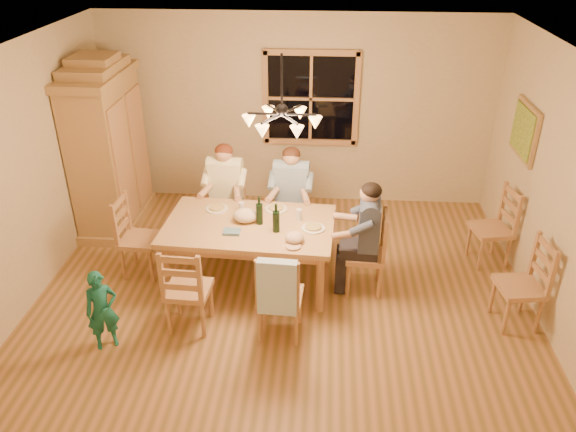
# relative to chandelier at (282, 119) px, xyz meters

# --- Properties ---
(floor) EXTENTS (5.50, 5.50, 0.00)m
(floor) POSITION_rel_chandelier_xyz_m (0.00, 0.00, -2.08)
(floor) COLOR olive
(floor) RESTS_ON ground
(ceiling) EXTENTS (5.50, 5.00, 0.02)m
(ceiling) POSITION_rel_chandelier_xyz_m (0.00, 0.00, 0.62)
(ceiling) COLOR white
(ceiling) RESTS_ON wall_back
(wall_back) EXTENTS (5.50, 0.02, 2.70)m
(wall_back) POSITION_rel_chandelier_xyz_m (0.00, 2.50, -0.73)
(wall_back) COLOR #C4B68A
(wall_back) RESTS_ON floor
(wall_left) EXTENTS (0.02, 5.00, 2.70)m
(wall_left) POSITION_rel_chandelier_xyz_m (-2.75, 0.00, -0.73)
(wall_left) COLOR #C4B68A
(wall_left) RESTS_ON floor
(wall_right) EXTENTS (0.02, 5.00, 2.70)m
(wall_right) POSITION_rel_chandelier_xyz_m (2.75, 0.00, -0.73)
(wall_right) COLOR #C4B68A
(wall_right) RESTS_ON floor
(window) EXTENTS (1.30, 0.06, 1.30)m
(window) POSITION_rel_chandelier_xyz_m (0.20, 2.47, -0.53)
(window) COLOR black
(window) RESTS_ON wall_back
(painting) EXTENTS (0.06, 0.78, 0.64)m
(painting) POSITION_rel_chandelier_xyz_m (2.71, 1.20, -0.48)
(painting) COLOR olive
(painting) RESTS_ON wall_right
(chandelier) EXTENTS (0.77, 0.68, 0.71)m
(chandelier) POSITION_rel_chandelier_xyz_m (0.00, 0.00, 0.00)
(chandelier) COLOR black
(chandelier) RESTS_ON ceiling
(armoire) EXTENTS (0.66, 1.40, 2.30)m
(armoire) POSITION_rel_chandelier_xyz_m (-2.42, 1.57, -1.02)
(armoire) COLOR olive
(armoire) RESTS_ON floor
(dining_table) EXTENTS (1.94, 1.25, 0.76)m
(dining_table) POSITION_rel_chandelier_xyz_m (-0.40, 0.28, -1.42)
(dining_table) COLOR #B1804F
(dining_table) RESTS_ON floor
(chair_far_left) EXTENTS (0.46, 0.44, 0.99)m
(chair_far_left) POSITION_rel_chandelier_xyz_m (-0.82, 1.20, -1.77)
(chair_far_left) COLOR #A9794A
(chair_far_left) RESTS_ON floor
(chair_far_right) EXTENTS (0.46, 0.44, 0.99)m
(chair_far_right) POSITION_rel_chandelier_xyz_m (0.02, 1.15, -1.77)
(chair_far_right) COLOR #A9794A
(chair_far_right) RESTS_ON floor
(chair_near_left) EXTENTS (0.46, 0.44, 0.99)m
(chair_near_left) POSITION_rel_chandelier_xyz_m (-0.92, -0.58, -1.77)
(chair_near_left) COLOR #A9794A
(chair_near_left) RESTS_ON floor
(chair_near_right) EXTENTS (0.46, 0.44, 0.99)m
(chair_near_right) POSITION_rel_chandelier_xyz_m (0.02, -0.63, -1.77)
(chair_near_right) COLOR #A9794A
(chair_near_right) RESTS_ON floor
(chair_end_left) EXTENTS (0.44, 0.46, 0.99)m
(chair_end_left) POSITION_rel_chandelier_xyz_m (-1.70, 0.36, -1.77)
(chair_end_left) COLOR #A9794A
(chair_end_left) RESTS_ON floor
(chair_end_right) EXTENTS (0.44, 0.46, 0.99)m
(chair_end_right) POSITION_rel_chandelier_xyz_m (0.91, 0.21, -1.77)
(chair_end_right) COLOR #A9794A
(chair_end_right) RESTS_ON floor
(adult_woman) EXTENTS (0.41, 0.44, 0.87)m
(adult_woman) POSITION_rel_chandelier_xyz_m (-0.82, 1.20, -1.24)
(adult_woman) COLOR #FAF6C1
(adult_woman) RESTS_ON floor
(adult_plaid_man) EXTENTS (0.41, 0.44, 0.87)m
(adult_plaid_man) POSITION_rel_chandelier_xyz_m (0.02, 1.15, -1.24)
(adult_plaid_man) COLOR #34658F
(adult_plaid_man) RESTS_ON floor
(adult_slate_man) EXTENTS (0.44, 0.41, 0.87)m
(adult_slate_man) POSITION_rel_chandelier_xyz_m (0.91, 0.21, -1.24)
(adult_slate_man) COLOR #424E6A
(adult_slate_man) RESTS_ON floor
(towel) EXTENTS (0.38, 0.12, 0.58)m
(towel) POSITION_rel_chandelier_xyz_m (0.01, -0.82, -1.38)
(towel) COLOR #B8DBF9
(towel) RESTS_ON chair_near_right
(wine_bottle_a) EXTENTS (0.08, 0.08, 0.33)m
(wine_bottle_a) POSITION_rel_chandelier_xyz_m (-0.28, 0.30, -1.15)
(wine_bottle_a) COLOR black
(wine_bottle_a) RESTS_ON dining_table
(wine_bottle_b) EXTENTS (0.08, 0.08, 0.33)m
(wine_bottle_b) POSITION_rel_chandelier_xyz_m (-0.08, 0.14, -1.15)
(wine_bottle_b) COLOR black
(wine_bottle_b) RESTS_ON dining_table
(plate_woman) EXTENTS (0.26, 0.26, 0.02)m
(plate_woman) POSITION_rel_chandelier_xyz_m (-0.82, 0.59, -1.31)
(plate_woman) COLOR white
(plate_woman) RESTS_ON dining_table
(plate_plaid) EXTENTS (0.26, 0.26, 0.02)m
(plate_plaid) POSITION_rel_chandelier_xyz_m (-0.13, 0.64, -1.31)
(plate_plaid) COLOR white
(plate_plaid) RESTS_ON dining_table
(plate_slate) EXTENTS (0.26, 0.26, 0.02)m
(plate_slate) POSITION_rel_chandelier_xyz_m (0.32, 0.21, -1.31)
(plate_slate) COLOR white
(plate_slate) RESTS_ON dining_table
(wine_glass_a) EXTENTS (0.06, 0.06, 0.14)m
(wine_glass_a) POSITION_rel_chandelier_xyz_m (-0.51, 0.52, -1.25)
(wine_glass_a) COLOR silver
(wine_glass_a) RESTS_ON dining_table
(wine_glass_b) EXTENTS (0.06, 0.06, 0.14)m
(wine_glass_b) POSITION_rel_chandelier_xyz_m (0.15, 0.40, -1.25)
(wine_glass_b) COLOR silver
(wine_glass_b) RESTS_ON dining_table
(cap) EXTENTS (0.20, 0.20, 0.11)m
(cap) POSITION_rel_chandelier_xyz_m (0.13, -0.08, -1.26)
(cap) COLOR tan
(cap) RESTS_ON dining_table
(napkin) EXTENTS (0.19, 0.15, 0.03)m
(napkin) POSITION_rel_chandelier_xyz_m (-0.56, 0.07, -1.30)
(napkin) COLOR slate
(napkin) RESTS_ON dining_table
(cloth_bundle) EXTENTS (0.28, 0.22, 0.15)m
(cloth_bundle) POSITION_rel_chandelier_xyz_m (-0.44, 0.33, -1.24)
(cloth_bundle) COLOR beige
(cloth_bundle) RESTS_ON dining_table
(child) EXTENTS (0.37, 0.33, 0.86)m
(child) POSITION_rel_chandelier_xyz_m (-1.68, -0.94, -1.65)
(child) COLOR #176B60
(child) RESTS_ON floor
(chair_spare_front) EXTENTS (0.48, 0.49, 0.99)m
(chair_spare_front) POSITION_rel_chandelier_xyz_m (2.45, -0.29, -1.77)
(chair_spare_front) COLOR #A9794A
(chair_spare_front) RESTS_ON floor
(chair_spare_back) EXTENTS (0.50, 0.51, 0.99)m
(chair_spare_back) POSITION_rel_chandelier_xyz_m (2.45, 0.88, -1.77)
(chair_spare_back) COLOR #A9794A
(chair_spare_back) RESTS_ON floor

